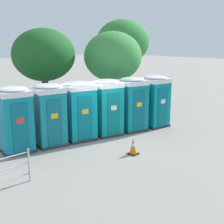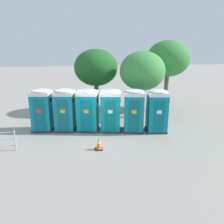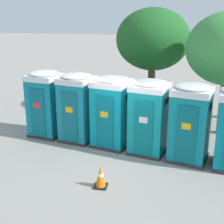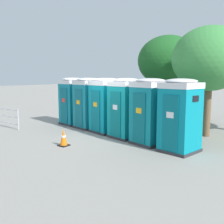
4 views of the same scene
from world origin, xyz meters
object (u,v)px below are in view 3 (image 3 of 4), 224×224
Objects in this scene: traffic_cone at (101,177)px; street_tree_0 at (153,40)px; portapotty_3 at (149,117)px; portapotty_0 at (46,103)px; portapotty_4 at (190,122)px; portapotty_1 at (77,107)px; portapotty_2 at (112,111)px.

street_tree_0 is at bearing 83.51° from traffic_cone.
portapotty_0 is at bearing 167.91° from portapotty_3.
traffic_cone is (-2.42, -2.23, -0.97)m from portapotty_4.
portapotty_1 reaches higher than traffic_cone.
portapotty_1 is 5.13m from street_tree_0.
street_tree_0 reaches higher than traffic_cone.
portapotty_4 is (1.34, -0.33, -0.00)m from portapotty_3.
portapotty_0 is 1.00× the size of portapotty_3.
portapotty_3 is at bearing -13.50° from portapotty_2.
portapotty_1 is 1.00× the size of portapotty_2.
portapotty_2 is at bearing -104.11° from street_tree_0.
portapotty_4 is 3.97× the size of traffic_cone.
street_tree_0 reaches higher than portapotty_1.
portapotty_1 is at bearing 168.51° from portapotty_2.
street_tree_0 is at bearing 108.22° from portapotty_4.
portapotty_3 is at bearing -86.58° from street_tree_0.
portapotty_3 is 3.97× the size of traffic_cone.
portapotty_2 is (1.35, -0.27, -0.00)m from portapotty_1.
portapotty_3 is (4.04, -0.87, -0.00)m from portapotty_0.
portapotty_3 is 2.94m from traffic_cone.
portapotty_2 is at bearing -11.38° from portapotty_0.
portapotty_1 and portapotty_2 have the same top height.
portapotty_1 is at bearing 167.50° from portapotty_3.
street_tree_0 is (-1.61, 4.90, 2.16)m from portapotty_4.
traffic_cone is at bearing -112.94° from portapotty_3.
portapotty_2 is 1.38m from portapotty_3.
portapotty_2 is 2.76m from portapotty_4.
portapotty_2 and portapotty_4 have the same top height.
portapotty_1 and portapotty_3 have the same top height.
portapotty_2 is (2.70, -0.54, -0.00)m from portapotty_0.
portapotty_3 is at bearing -12.09° from portapotty_0.
portapotty_2 is at bearing 166.37° from portapotty_4.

